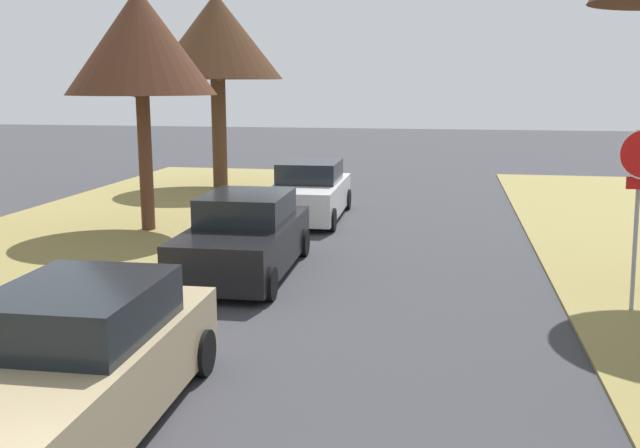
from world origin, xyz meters
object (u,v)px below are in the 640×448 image
object	(u,v)px
street_tree_left_mid_b	(140,43)
parked_sedan_white	(309,193)
street_tree_left_far	(217,38)
parked_sedan_black	(245,238)
parked_sedan_tan	(75,365)

from	to	relation	value
street_tree_left_mid_b	parked_sedan_white	distance (m)	5.93
street_tree_left_far	parked_sedan_black	size ratio (longest dim) A/B	1.51
parked_sedan_white	street_tree_left_far	bearing A→B (deg)	129.77
street_tree_left_mid_b	parked_sedan_tan	world-z (taller)	street_tree_left_mid_b
street_tree_left_far	street_tree_left_mid_b	bearing A→B (deg)	-85.93
street_tree_left_mid_b	parked_sedan_white	world-z (taller)	street_tree_left_mid_b
street_tree_left_far	parked_sedan_black	distance (m)	12.65
parked_sedan_tan	street_tree_left_far	bearing A→B (deg)	103.18
street_tree_left_far	parked_sedan_black	world-z (taller)	street_tree_left_far
street_tree_left_mid_b	parked_sedan_black	xyz separation A→B (m)	(3.58, -3.54, -3.94)
parked_sedan_tan	parked_sedan_black	bearing A→B (deg)	90.07
parked_sedan_black	parked_sedan_tan	bearing A→B (deg)	-89.93
street_tree_left_mid_b	street_tree_left_far	bearing A→B (deg)	94.07
street_tree_left_mid_b	parked_sedan_tan	size ratio (longest dim) A/B	1.33
parked_sedan_black	street_tree_left_far	bearing A→B (deg)	110.41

